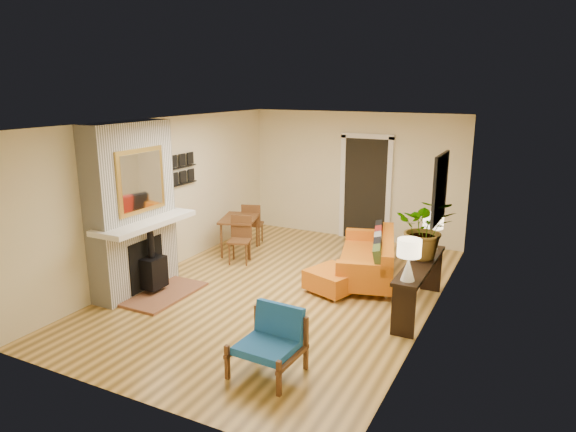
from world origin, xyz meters
name	(u,v)px	position (x,y,z in m)	size (l,w,h in m)	color
room_shell	(374,187)	(0.60, 2.63, 1.24)	(6.50, 6.50, 6.50)	#D8A853
fireplace	(134,213)	(-2.00, -1.00, 1.24)	(1.09, 1.68, 2.60)	white
sofa	(372,258)	(1.07, 1.14, 0.34)	(1.35, 2.13, 0.78)	silver
ottoman	(333,279)	(0.74, 0.29, 0.20)	(0.89, 0.89, 0.35)	silver
blue_chair	(272,338)	(0.96, -2.11, 0.39)	(0.73, 0.72, 0.73)	brown
dining_table	(243,225)	(-1.52, 1.32, 0.55)	(1.00, 1.59, 0.84)	brown
console_table	(420,273)	(2.07, 0.17, 0.58)	(0.34, 1.85, 0.72)	black
lamp_near	(409,255)	(2.07, -0.56, 1.06)	(0.30, 0.30, 0.54)	white
lamp_far	(433,227)	(2.07, 0.90, 1.06)	(0.30, 0.30, 0.54)	white
houseplant	(425,228)	(2.06, 0.41, 1.17)	(0.79, 0.69, 0.88)	#1E5919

